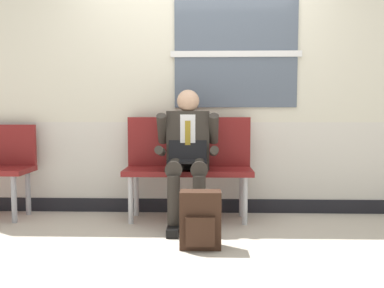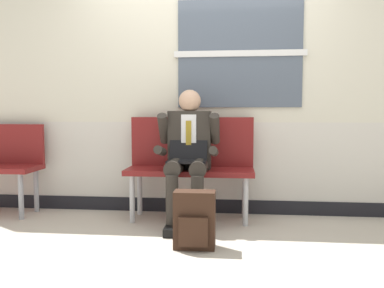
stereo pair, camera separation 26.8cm
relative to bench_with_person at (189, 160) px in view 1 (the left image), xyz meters
name	(u,v)px [view 1 (the left image)]	position (x,y,z in m)	size (l,w,h in m)	color
ground_plane	(196,228)	(0.08, -0.35, -0.57)	(18.00, 18.00, 0.00)	#B2A899
station_wall	(198,73)	(0.09, 0.27, 0.87)	(5.73, 0.17, 2.89)	beige
bench_with_person	(189,160)	(0.00, 0.00, 0.00)	(1.22, 0.42, 0.99)	maroon
person_seated	(188,152)	(0.00, -0.21, 0.10)	(0.57, 0.70, 1.25)	#2D2823
backpack	(200,220)	(0.12, -0.88, -0.36)	(0.31, 0.20, 0.44)	#331E14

